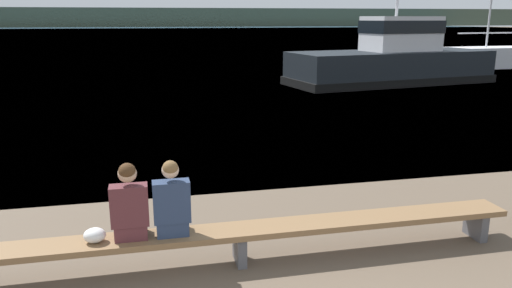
# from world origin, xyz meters

# --- Properties ---
(water_surface) EXTENTS (240.00, 240.00, 0.00)m
(water_surface) POSITION_xyz_m (0.00, 125.92, 0.00)
(water_surface) COLOR teal
(water_surface) RESTS_ON ground
(far_shoreline) EXTENTS (600.00, 12.00, 6.59)m
(far_shoreline) POSITION_xyz_m (0.00, 188.81, 3.30)
(far_shoreline) COLOR #384233
(far_shoreline) RESTS_ON ground
(bench_main) EXTENTS (7.70, 0.51, 0.48)m
(bench_main) POSITION_xyz_m (0.22, 3.21, 0.40)
(bench_main) COLOR brown
(bench_main) RESTS_ON ground
(person_left) EXTENTS (0.46, 0.37, 0.99)m
(person_left) POSITION_xyz_m (-1.16, 3.20, 0.93)
(person_left) COLOR #56282D
(person_left) RESTS_ON bench_main
(person_right) EXTENTS (0.46, 0.36, 0.99)m
(person_right) POSITION_xyz_m (-0.65, 3.20, 0.91)
(person_right) COLOR navy
(person_right) RESTS_ON bench_main
(shopping_bag) EXTENTS (0.27, 0.23, 0.19)m
(shopping_bag) POSITION_xyz_m (-1.60, 3.19, 0.58)
(shopping_bag) COLOR white
(shopping_bag) RESTS_ON bench_main
(tugboat_red) EXTENTS (10.78, 5.18, 5.24)m
(tugboat_red) POSITION_xyz_m (11.14, 20.02, 1.02)
(tugboat_red) COLOR black
(tugboat_red) RESTS_ON water_surface
(moored_sailboat) EXTENTS (9.95, 2.80, 9.65)m
(moored_sailboat) POSITION_xyz_m (21.24, 25.86, 0.68)
(moored_sailboat) COLOR silver
(moored_sailboat) RESTS_ON water_surface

